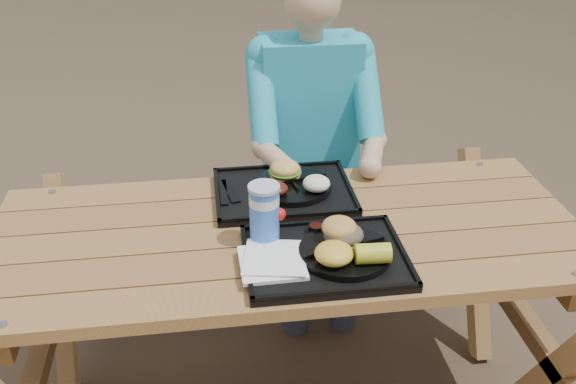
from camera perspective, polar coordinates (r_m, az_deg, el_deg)
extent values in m
cube|color=black|center=(1.81, 3.32, -5.92)|extent=(0.45, 0.35, 0.02)
cube|color=black|center=(2.12, -0.39, -0.08)|extent=(0.45, 0.35, 0.02)
cylinder|color=black|center=(1.80, 5.10, -5.34)|extent=(0.26, 0.26, 0.02)
cylinder|color=black|center=(2.12, 0.37, 0.57)|extent=(0.26, 0.26, 0.02)
cube|color=white|center=(1.76, -1.43, -6.19)|extent=(0.18, 0.18, 0.02)
cylinder|color=blue|center=(1.82, -2.11, -2.09)|extent=(0.08, 0.08, 0.17)
cylinder|color=black|center=(1.89, 2.51, -3.31)|extent=(0.05, 0.05, 0.03)
cylinder|color=yellow|center=(1.91, 4.10, -2.95)|extent=(0.05, 0.05, 0.03)
ellipsoid|color=yellow|center=(1.73, 4.11, -5.47)|extent=(0.11, 0.11, 0.05)
cube|color=black|center=(2.12, -5.14, 0.14)|extent=(0.06, 0.17, 0.01)
ellipsoid|color=#511A10|center=(2.05, -1.06, 0.31)|extent=(0.08, 0.08, 0.03)
ellipsoid|color=white|center=(2.07, 2.54, 0.77)|extent=(0.09, 0.09, 0.05)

